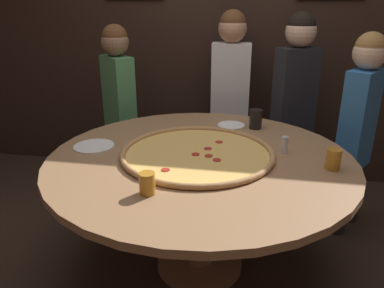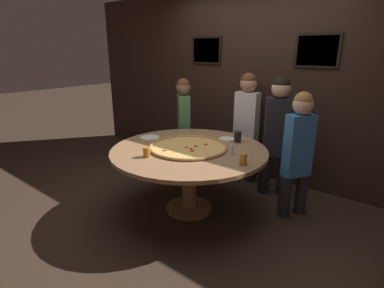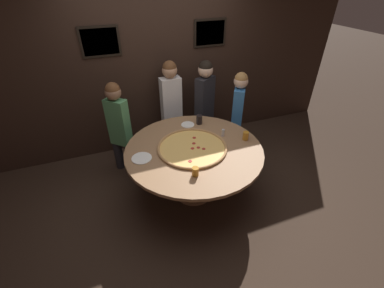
% 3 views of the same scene
% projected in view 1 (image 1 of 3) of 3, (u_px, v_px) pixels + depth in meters
% --- Properties ---
extents(ground_plane, '(24.00, 24.00, 0.00)m').
position_uv_depth(ground_plane, '(199.00, 265.00, 2.34)').
color(ground_plane, '#38281E').
extents(back_wall, '(6.40, 0.08, 2.60)m').
position_uv_depth(back_wall, '(227.00, 30.00, 3.19)').
color(back_wall, black).
rests_on(back_wall, ground_plane).
extents(dining_table, '(1.69, 1.69, 0.74)m').
position_uv_depth(dining_table, '(200.00, 175.00, 2.11)').
color(dining_table, '#936B47').
rests_on(dining_table, ground_plane).
extents(giant_pizza, '(0.86, 0.86, 0.03)m').
position_uv_depth(giant_pizza, '(197.00, 153.00, 2.08)').
color(giant_pizza, '#EAB75B').
rests_on(giant_pizza, dining_table).
extents(drink_cup_centre_back, '(0.08, 0.08, 0.13)m').
position_uv_depth(drink_cup_centre_back, '(256.00, 119.00, 2.49)').
color(drink_cup_centre_back, black).
rests_on(drink_cup_centre_back, dining_table).
extents(drink_cup_near_right, '(0.07, 0.07, 0.10)m').
position_uv_depth(drink_cup_near_right, '(147.00, 183.00, 1.65)').
color(drink_cup_near_right, '#BC7A23').
rests_on(drink_cup_near_right, dining_table).
extents(drink_cup_near_left, '(0.07, 0.07, 0.11)m').
position_uv_depth(drink_cup_near_left, '(333.00, 159.00, 1.89)').
color(drink_cup_near_left, '#BC7A23').
rests_on(drink_cup_near_left, dining_table).
extents(white_plate_beside_cup, '(0.18, 0.18, 0.01)m').
position_uv_depth(white_plate_beside_cup, '(231.00, 125.00, 2.56)').
color(white_plate_beside_cup, white).
rests_on(white_plate_beside_cup, dining_table).
extents(white_plate_far_back, '(0.23, 0.23, 0.01)m').
position_uv_depth(white_plate_far_back, '(94.00, 146.00, 2.20)').
color(white_plate_far_back, white).
rests_on(white_plate_far_back, dining_table).
extents(condiment_shaker, '(0.04, 0.04, 0.10)m').
position_uv_depth(condiment_shaker, '(285.00, 145.00, 2.09)').
color(condiment_shaker, silver).
rests_on(condiment_shaker, dining_table).
extents(diner_side_left, '(0.34, 0.33, 1.38)m').
position_uv_depth(diner_side_left, '(119.00, 103.00, 2.95)').
color(diner_side_left, '#232328').
rests_on(diner_side_left, ground_plane).
extents(diner_far_right, '(0.37, 0.22, 1.48)m').
position_uv_depth(diner_far_right, '(230.00, 92.00, 3.07)').
color(diner_far_right, '#232328').
rests_on(diner_far_right, ground_plane).
extents(diner_side_right, '(0.29, 0.35, 1.37)m').
position_uv_depth(diner_side_right, '(358.00, 124.00, 2.48)').
color(diner_side_right, '#232328').
rests_on(diner_side_right, ground_plane).
extents(diner_centre_back, '(0.38, 0.30, 1.47)m').
position_uv_depth(diner_centre_back, '(294.00, 99.00, 2.86)').
color(diner_centre_back, '#232328').
rests_on(diner_centre_back, ground_plane).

